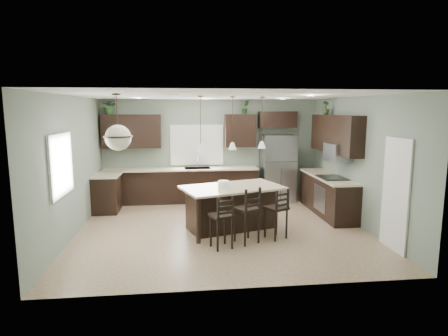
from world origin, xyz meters
TOP-DOWN VIEW (x-y plane):
  - ground at (0.00, 0.00)m, footprint 6.00×6.00m
  - pantry_door at (2.98, -1.55)m, footprint 0.04×0.82m
  - window_back at (-0.40, 2.73)m, footprint 1.35×0.02m
  - window_left at (-2.98, -0.80)m, footprint 0.02×1.10m
  - left_return_cabs at (-2.70, 1.70)m, footprint 0.60×0.90m
  - left_return_countertop at (-2.68, 1.70)m, footprint 0.66×0.96m
  - back_lower_cabs at (-0.85, 2.45)m, footprint 4.20×0.60m
  - back_countertop at (-0.85, 2.43)m, footprint 4.20×0.66m
  - sink_inset at (-0.40, 2.43)m, footprint 0.70×0.45m
  - faucet at (-0.40, 2.40)m, footprint 0.02×0.02m
  - back_upper_left at (-2.15, 2.58)m, footprint 1.55×0.34m
  - back_upper_right at (0.80, 2.58)m, footprint 0.85×0.34m
  - fridge_header at (1.85, 2.58)m, footprint 1.05×0.34m
  - right_lower_cabs at (2.70, 0.87)m, footprint 0.60×2.35m
  - right_countertop at (2.68, 0.87)m, footprint 0.66×2.35m
  - cooktop at (2.68, 0.60)m, footprint 0.58×0.75m
  - wall_oven_front at (2.40, 0.60)m, footprint 0.01×0.72m
  - right_upper_cabs at (2.83, 0.87)m, footprint 0.34×2.35m
  - microwave at (2.78, 0.60)m, footprint 0.40×0.75m
  - refrigerator at (1.81, 2.30)m, footprint 0.90×0.74m
  - kitchen_island at (0.22, -0.07)m, footprint 2.31×1.74m
  - serving_dish at (0.03, -0.13)m, footprint 0.24×0.24m
  - bar_stool_left at (-0.12, -1.14)m, footprint 0.48×0.48m
  - bar_stool_center at (0.39, -0.92)m, footprint 0.55×0.55m
  - bar_stool_right at (1.00, -0.74)m, footprint 0.51×0.51m
  - pendant_left at (-0.45, -0.29)m, footprint 0.17×0.17m
  - pendant_center at (0.22, -0.07)m, footprint 0.17×0.17m
  - pendant_right at (0.89, 0.14)m, footprint 0.17×0.17m
  - chandelier at (-1.90, -1.13)m, footprint 0.48×0.48m
  - plant_back_left at (-2.68, 2.55)m, footprint 0.40×0.35m
  - plant_back_right at (0.93, 2.55)m, footprint 0.23×0.20m
  - plant_right_wall at (2.80, 1.48)m, footprint 0.23×0.23m
  - room_shell at (0.00, 0.00)m, footprint 6.00×6.00m

SIDE VIEW (x-z plane):
  - ground at x=0.00m, z-range 0.00..0.00m
  - left_return_cabs at x=-2.70m, z-range 0.00..0.90m
  - back_lower_cabs at x=-0.85m, z-range 0.00..0.90m
  - right_lower_cabs at x=2.70m, z-range 0.00..0.90m
  - wall_oven_front at x=2.40m, z-range 0.15..0.75m
  - kitchen_island at x=0.22m, z-range 0.00..0.92m
  - bar_stool_left at x=-0.12m, z-range 0.00..1.01m
  - bar_stool_right at x=1.00m, z-range 0.00..1.01m
  - bar_stool_center at x=0.39m, z-range 0.00..1.10m
  - left_return_countertop at x=-2.68m, z-range 0.90..0.94m
  - back_countertop at x=-0.85m, z-range 0.90..0.94m
  - right_countertop at x=2.68m, z-range 0.90..0.94m
  - refrigerator at x=1.81m, z-range 0.00..1.85m
  - sink_inset at x=-0.40m, z-range 0.93..0.94m
  - cooktop at x=2.68m, z-range 0.93..0.95m
  - serving_dish at x=0.03m, z-range 0.92..1.06m
  - pantry_door at x=2.98m, z-range 0.00..2.04m
  - faucet at x=-0.40m, z-range 0.94..1.22m
  - window_back at x=-0.40m, z-range 1.05..2.05m
  - window_left at x=-2.98m, z-range 1.05..2.05m
  - microwave at x=2.78m, z-range 1.35..1.75m
  - room_shell at x=0.00m, z-range -1.30..4.70m
  - back_upper_left at x=-2.15m, z-range 1.50..2.40m
  - back_upper_right at x=0.80m, z-range 1.50..2.40m
  - right_upper_cabs at x=2.83m, z-range 1.50..2.40m
  - fridge_header at x=1.85m, z-range 2.02..2.48m
  - pendant_left at x=-0.45m, z-range 1.70..2.80m
  - pendant_center at x=0.22m, z-range 1.70..2.80m
  - pendant_right at x=0.89m, z-range 1.70..2.80m
  - chandelier at x=-1.90m, z-range 1.83..2.80m
  - plant_right_wall at x=2.80m, z-range 2.40..2.74m
  - plant_back_right at x=0.93m, z-range 2.40..2.78m
  - plant_back_left at x=-2.68m, z-range 2.40..2.85m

